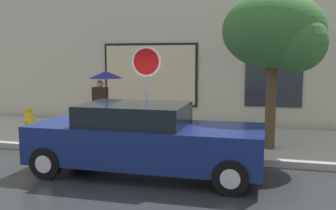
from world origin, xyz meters
The scene contains 8 objects.
ground_plane centered at (0.00, 0.00, 0.00)m, with size 60.00×60.00×0.00m, color #282B2D.
sidewalk centered at (0.00, 3.00, 0.07)m, with size 20.00×4.00×0.15m, color #A3A099.
building_facade centered at (-0.01, 5.50, 3.48)m, with size 20.00×0.67×7.00m.
parked_car centered at (0.28, -0.14, 0.72)m, with size 4.72×1.83×1.45m.
fire_hydrant centered at (-3.96, 2.07, 0.56)m, with size 0.30×0.44×0.83m.
pedestrian_with_umbrella centered at (-2.10, 3.26, 1.63)m, with size 1.03×1.03×1.84m.
street_tree centered at (2.91, 2.09, 2.95)m, with size 2.44×2.07×3.80m.
stop_sign centered at (-0.26, 1.76, 1.93)m, with size 0.76×0.10×2.52m.
Camera 1 is at (2.67, -7.35, 2.38)m, focal length 40.30 mm.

